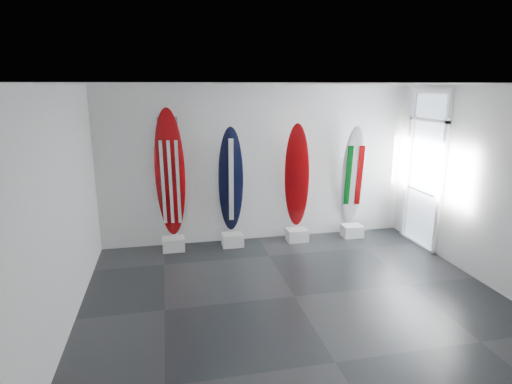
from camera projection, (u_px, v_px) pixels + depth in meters
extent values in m
plane|color=black|center=(294.00, 296.00, 6.15)|extent=(6.00, 6.00, 0.00)
plane|color=white|center=(300.00, 84.00, 5.41)|extent=(6.00, 6.00, 0.00)
plane|color=silver|center=(258.00, 165.00, 8.15)|extent=(6.00, 0.00, 6.00)
plane|color=silver|center=(390.00, 274.00, 3.41)|extent=(6.00, 0.00, 6.00)
plane|color=silver|center=(62.00, 210.00, 5.18)|extent=(0.00, 5.00, 5.00)
plane|color=silver|center=(487.00, 186.00, 6.38)|extent=(0.00, 5.00, 5.00)
cube|color=silver|center=(174.00, 244.00, 7.85)|extent=(0.40, 0.30, 0.24)
ellipsoid|color=#890509|center=(170.00, 174.00, 7.62)|extent=(0.57, 0.34, 2.39)
cube|color=silver|center=(232.00, 240.00, 8.07)|extent=(0.40, 0.30, 0.24)
ellipsoid|color=black|center=(231.00, 181.00, 7.89)|extent=(0.50, 0.42, 2.05)
cube|color=silver|center=(297.00, 235.00, 8.33)|extent=(0.40, 0.30, 0.24)
ellipsoid|color=#890509|center=(297.00, 177.00, 8.14)|extent=(0.58, 0.54, 2.09)
cube|color=silver|center=(352.00, 231.00, 8.56)|extent=(0.40, 0.30, 0.24)
ellipsoid|color=silver|center=(353.00, 176.00, 8.38)|extent=(0.55, 0.53, 2.02)
cube|color=silver|center=(131.00, 230.00, 7.92)|extent=(0.09, 0.02, 0.13)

